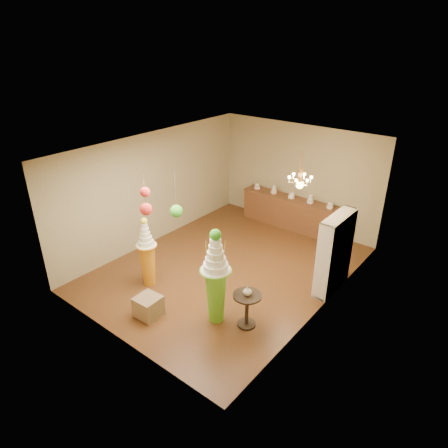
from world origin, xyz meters
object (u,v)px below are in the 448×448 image
Objects in this scene: pedestal_green at (216,284)px; pedestal_orange at (148,259)px; round_table at (247,306)px; sideboard at (290,212)px.

pedestal_green reaches higher than pedestal_orange.
pedestal_green reaches higher than round_table.
pedestal_green is 1.21× the size of pedestal_orange.
pedestal_orange is at bearing -102.00° from sideboard.
round_table is (0.58, 0.25, -0.38)m from pedestal_green.
pedestal_orange is at bearing -174.84° from round_table.
round_table is at bearing 23.00° from pedestal_green.
sideboard is at bearing 109.98° from round_table.
sideboard is (-1.02, 4.64, -0.37)m from pedestal_green.
pedestal_green is 0.73m from round_table.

